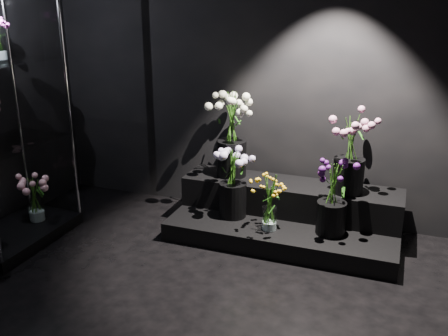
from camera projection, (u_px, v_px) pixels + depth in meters
The scene contains 10 objects.
floor at pixel (151, 320), 3.35m from camera, with size 4.00×4.00×0.00m, color black.
wall_back at pixel (246, 71), 4.67m from camera, with size 4.00×4.00×0.00m, color black.
display_riser at pixel (286, 214), 4.53m from camera, with size 2.00×0.89×0.44m.
display_case at pixel (0, 114), 4.08m from camera, with size 0.63×1.04×2.30m.
bouquet_orange_bells at pixel (270, 203), 4.20m from camera, with size 0.27×0.27×0.49m.
bouquet_lilac at pixel (233, 177), 4.43m from camera, with size 0.46×0.46×0.64m.
bouquet_purple at pixel (333, 195), 4.11m from camera, with size 0.35×0.35×0.63m.
bouquet_cream_roses at pixel (232, 129), 4.61m from camera, with size 0.51×0.51×0.79m.
bouquet_pink_roses at pixel (350, 149), 4.23m from camera, with size 0.44×0.44×0.69m.
bouquet_case_base_pink at pixel (35, 197), 4.53m from camera, with size 0.39×0.39×0.42m.
Camera 1 is at (1.45, -2.49, 2.06)m, focal length 40.00 mm.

